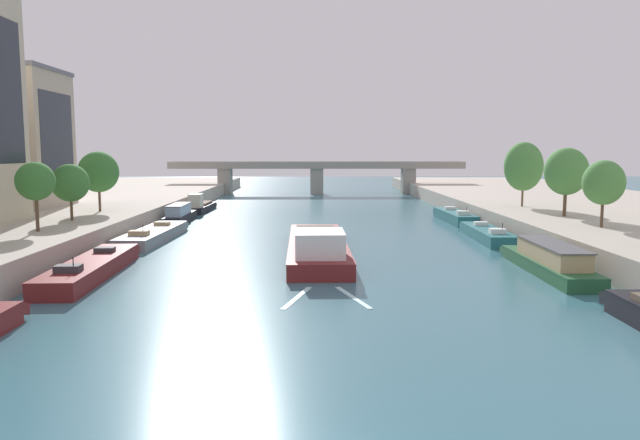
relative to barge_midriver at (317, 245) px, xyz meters
The scene contains 19 objects.
quay_left 41.99m from the barge_midriver, 153.74° to the left, with size 36.00×170.00×2.40m, color #B7AD9E.
quay_right 42.58m from the barge_midriver, 25.88° to the left, with size 36.00×170.00×2.40m, color #B7AD9E.
barge_midriver is the anchor object (origin of this frame).
wake_behind_barge 15.10m from the barge_midriver, 88.52° to the right, with size 5.60×5.93×0.03m.
moored_boat_left_gap_after 19.00m from the barge_midriver, 154.12° to the right, with size 3.70×16.77×2.38m.
moored_boat_left_upstream 19.93m from the barge_midriver, 150.29° to the left, with size 4.01×16.75×2.26m.
moored_boat_left_lone 31.06m from the barge_midriver, 125.39° to the left, with size 2.61×12.23×2.47m.
moored_boat_left_end 42.77m from the barge_midriver, 114.59° to the left, with size 2.77×12.44×3.04m.
moored_boat_right_gap_after 19.37m from the barge_midriver, 22.85° to the right, with size 3.11×15.16×2.41m.
moored_boat_right_lone 20.64m from the barge_midriver, 28.67° to the left, with size 3.13×13.89×2.30m.
moored_boat_right_upstream 31.96m from the barge_midriver, 54.63° to the left, with size 3.21×13.90×2.44m.
tree_left_distant 25.16m from the barge_midriver, behind, with size 3.28×3.28×6.07m.
tree_left_by_lamp 26.44m from the barge_midriver, 163.32° to the left, with size 3.71×3.71×5.70m.
tree_left_end_of_row 30.64m from the barge_midriver, 146.95° to the left, with size 4.59×4.59×6.93m.
tree_right_distant 26.74m from the barge_midriver, ahead, with size 3.72×3.72×6.18m.
tree_right_by_lamp 29.39m from the barge_midriver, 21.91° to the left, with size 4.58×4.58×7.34m.
tree_right_end_of_row 34.57m from the barge_midriver, 40.09° to the left, with size 4.78×4.78×8.11m.
building_left_far_end 44.52m from the barge_midriver, 149.29° to the left, with size 10.54×11.86×17.15m.
bridge_far 77.16m from the barge_midriver, 89.76° to the left, with size 63.97×4.40×7.03m.
Camera 1 is at (-0.65, -16.07, 9.44)m, focal length 33.34 mm.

